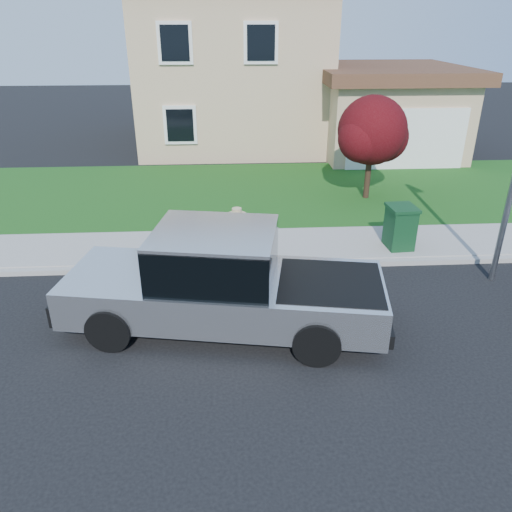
{
  "coord_description": "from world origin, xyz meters",
  "views": [
    {
      "loc": [
        -0.39,
        -7.78,
        5.43
      ],
      "look_at": [
        0.14,
        1.06,
        1.2
      ],
      "focal_mm": 35.0,
      "sensor_mm": 36.0,
      "label": 1
    }
  ],
  "objects_px": {
    "pickup_truck": "(222,284)",
    "ornamental_tree": "(373,134)",
    "trash_bin": "(400,227)",
    "woman": "(237,247)"
  },
  "relations": [
    {
      "from": "pickup_truck",
      "to": "trash_bin",
      "type": "xyz_separation_m",
      "value": [
        4.45,
        3.14,
        -0.23
      ]
    },
    {
      "from": "woman",
      "to": "trash_bin",
      "type": "xyz_separation_m",
      "value": [
        4.12,
        1.23,
        -0.12
      ]
    },
    {
      "from": "woman",
      "to": "ornamental_tree",
      "type": "xyz_separation_m",
      "value": [
        4.39,
        5.28,
        1.36
      ]
    },
    {
      "from": "ornamental_tree",
      "to": "trash_bin",
      "type": "distance_m",
      "value": 4.31
    },
    {
      "from": "trash_bin",
      "to": "woman",
      "type": "bearing_deg",
      "value": -167.48
    },
    {
      "from": "ornamental_tree",
      "to": "trash_bin",
      "type": "height_order",
      "value": "ornamental_tree"
    },
    {
      "from": "woman",
      "to": "trash_bin",
      "type": "bearing_deg",
      "value": -152.84
    },
    {
      "from": "pickup_truck",
      "to": "woman",
      "type": "relative_size",
      "value": 3.67
    },
    {
      "from": "woman",
      "to": "pickup_truck",
      "type": "bearing_deg",
      "value": 90.76
    },
    {
      "from": "pickup_truck",
      "to": "ornamental_tree",
      "type": "bearing_deg",
      "value": 66.67
    }
  ]
}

